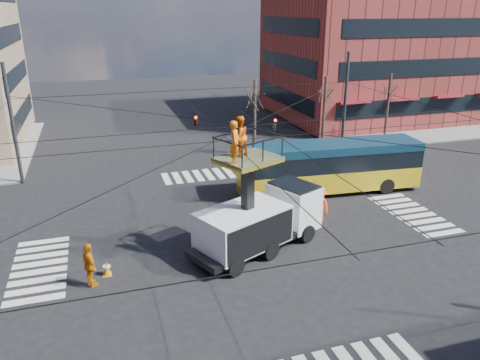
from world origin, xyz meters
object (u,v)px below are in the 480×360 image
object	(u,v)px
utility_truck	(260,207)
city_bus	(329,166)
flagger	(320,205)
worker_ground	(90,265)
traffic_cone	(107,268)

from	to	relation	value
utility_truck	city_bus	xyz separation A→B (m)	(6.75, 5.79, -0.42)
utility_truck	city_bus	world-z (taller)	utility_truck
city_bus	flagger	size ratio (longest dim) A/B	6.21
flagger	worker_ground	bearing A→B (deg)	-90.65
utility_truck	flagger	bearing A→B (deg)	0.28
city_bus	worker_ground	distance (m)	16.23
utility_truck	worker_ground	distance (m)	8.09
traffic_cone	flagger	world-z (taller)	flagger
city_bus	traffic_cone	xyz separation A→B (m)	(-14.03, -6.19, -1.40)
utility_truck	traffic_cone	distance (m)	7.51
worker_ground	flagger	size ratio (longest dim) A/B	1.06
traffic_cone	flagger	distance (m)	11.80
utility_truck	flagger	size ratio (longest dim) A/B	3.88
city_bus	worker_ground	bearing A→B (deg)	-149.99
utility_truck	traffic_cone	world-z (taller)	utility_truck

